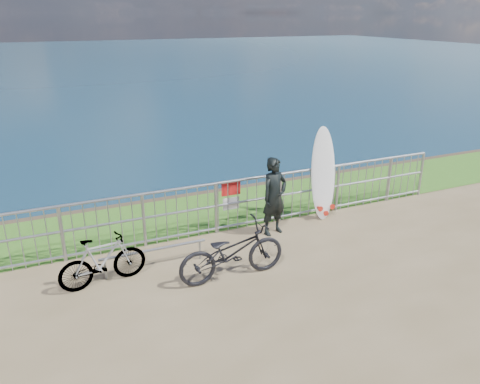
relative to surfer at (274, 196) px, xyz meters
name	(u,v)px	position (x,y,z in m)	size (l,w,h in m)	color
grass_strip	(219,210)	(-0.60, 1.59, -0.81)	(120.00, 120.00, 0.00)	#30681C
railing	(239,203)	(-0.58, 0.49, -0.24)	(10.06, 0.10, 1.13)	#94979C
surfer	(274,196)	(0.00, 0.00, 0.00)	(0.60, 0.39, 1.64)	black
surfboard	(323,177)	(1.38, 0.32, 0.13)	(0.65, 0.61, 2.06)	white
bicycle_near	(232,252)	(-1.48, -1.29, -0.32)	(0.67, 1.92, 1.01)	black
bicycle_far	(103,261)	(-3.55, -0.62, -0.38)	(0.42, 1.48, 0.89)	black
bike_rack	(154,252)	(-2.64, -0.44, -0.49)	(1.93, 0.05, 0.40)	#94979C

